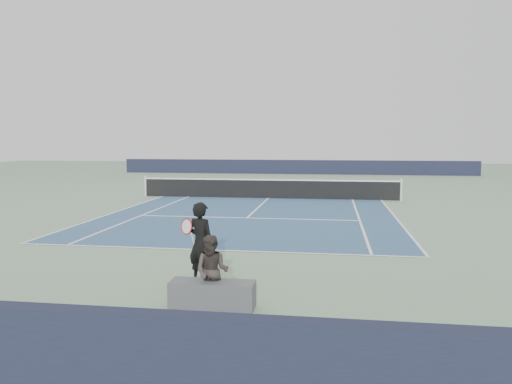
# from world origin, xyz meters

# --- Properties ---
(ground) EXTENTS (80.00, 80.00, 0.00)m
(ground) POSITION_xyz_m (0.00, 0.00, 0.00)
(ground) COLOR gray
(court_surface) EXTENTS (10.97, 23.77, 0.01)m
(court_surface) POSITION_xyz_m (0.00, 0.00, 0.01)
(court_surface) COLOR #325277
(court_surface) RESTS_ON ground
(tennis_net) EXTENTS (12.90, 0.10, 1.07)m
(tennis_net) POSITION_xyz_m (0.00, 0.00, 0.50)
(tennis_net) COLOR silver
(tennis_net) RESTS_ON ground
(windscreen_far) EXTENTS (30.00, 0.25, 1.20)m
(windscreen_far) POSITION_xyz_m (0.00, 17.88, 0.60)
(windscreen_far) COLOR black
(windscreen_far) RESTS_ON ground
(windscreen_near) EXTENTS (30.00, 0.25, 1.20)m
(windscreen_near) POSITION_xyz_m (0.00, -19.88, 0.60)
(windscreen_near) COLOR black
(windscreen_near) RESTS_ON ground
(tennis_player) EXTENTS (0.83, 0.66, 1.67)m
(tennis_player) POSITION_xyz_m (0.49, -14.88, 0.84)
(tennis_player) COLOR black
(tennis_player) RESTS_ON ground
(tennis_ball) EXTENTS (0.07, 0.07, 0.07)m
(tennis_ball) POSITION_xyz_m (0.85, -15.38, 0.04)
(tennis_ball) COLOR #BBE02D
(tennis_ball) RESTS_ON ground
(spectator_bench) EXTENTS (1.51, 0.60, 1.28)m
(spectator_bench) POSITION_xyz_m (1.06, -16.28, 0.46)
(spectator_bench) COLOR #4D4E51
(spectator_bench) RESTS_ON ground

